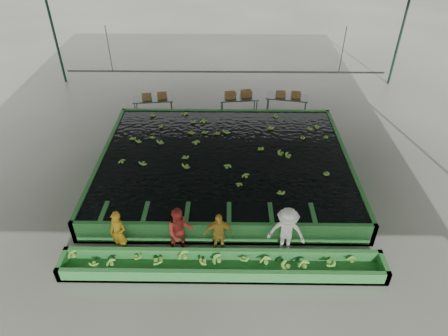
{
  "coord_description": "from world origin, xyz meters",
  "views": [
    {
      "loc": [
        0.17,
        -11.78,
        9.88
      ],
      "look_at": [
        0.0,
        0.5,
        1.0
      ],
      "focal_mm": 32.0,
      "sensor_mm": 36.0,
      "label": 1
    }
  ],
  "objects_px": {
    "worker_a": "(118,233)",
    "packing_table_right": "(286,105)",
    "box_stack_mid": "(238,97)",
    "box_stack_right": "(288,97)",
    "sorting_trough": "(222,266)",
    "packing_table_left": "(154,107)",
    "worker_c": "(218,234)",
    "packing_table_mid": "(239,105)",
    "worker_d": "(286,232)",
    "flotation_tank": "(224,165)",
    "box_stack_left": "(155,99)",
    "worker_b": "(180,232)"
  },
  "relations": [
    {
      "from": "packing_table_mid",
      "to": "worker_d",
      "type": "bearing_deg",
      "value": -82.13
    },
    {
      "from": "packing_table_left",
      "to": "packing_table_right",
      "type": "bearing_deg",
      "value": 1.94
    },
    {
      "from": "worker_a",
      "to": "sorting_trough",
      "type": "bearing_deg",
      "value": 10.06
    },
    {
      "from": "worker_d",
      "to": "box_stack_mid",
      "type": "relative_size",
      "value": 1.35
    },
    {
      "from": "worker_a",
      "to": "box_stack_left",
      "type": "relative_size",
      "value": 1.31
    },
    {
      "from": "sorting_trough",
      "to": "packing_table_left",
      "type": "relative_size",
      "value": 4.99
    },
    {
      "from": "flotation_tank",
      "to": "worker_a",
      "type": "xyz_separation_m",
      "value": [
        -3.3,
        -4.3,
        0.36
      ]
    },
    {
      "from": "worker_d",
      "to": "box_stack_mid",
      "type": "distance_m",
      "value": 9.79
    },
    {
      "from": "worker_b",
      "to": "box_stack_right",
      "type": "relative_size",
      "value": 1.44
    },
    {
      "from": "worker_c",
      "to": "packing_table_left",
      "type": "height_order",
      "value": "worker_c"
    },
    {
      "from": "worker_a",
      "to": "worker_b",
      "type": "relative_size",
      "value": 0.91
    },
    {
      "from": "worker_b",
      "to": "packing_table_left",
      "type": "xyz_separation_m",
      "value": [
        -2.34,
        9.37,
        -0.44
      ]
    },
    {
      "from": "worker_b",
      "to": "worker_d",
      "type": "distance_m",
      "value": 3.35
    },
    {
      "from": "worker_c",
      "to": "box_stack_mid",
      "type": "relative_size",
      "value": 1.19
    },
    {
      "from": "worker_b",
      "to": "box_stack_right",
      "type": "height_order",
      "value": "worker_b"
    },
    {
      "from": "worker_c",
      "to": "worker_d",
      "type": "xyz_separation_m",
      "value": [
        2.14,
        0.0,
        0.11
      ]
    },
    {
      "from": "flotation_tank",
      "to": "box_stack_left",
      "type": "bearing_deg",
      "value": 125.3
    },
    {
      "from": "worker_b",
      "to": "packing_table_left",
      "type": "relative_size",
      "value": 0.9
    },
    {
      "from": "worker_c",
      "to": "worker_d",
      "type": "height_order",
      "value": "worker_d"
    },
    {
      "from": "box_stack_mid",
      "to": "flotation_tank",
      "type": "bearing_deg",
      "value": -96.85
    },
    {
      "from": "worker_c",
      "to": "packing_table_mid",
      "type": "xyz_separation_m",
      "value": [
        0.81,
        9.61,
        -0.37
      ]
    },
    {
      "from": "box_stack_mid",
      "to": "worker_a",
      "type": "bearing_deg",
      "value": -112.16
    },
    {
      "from": "worker_d",
      "to": "packing_table_left",
      "type": "relative_size",
      "value": 0.92
    },
    {
      "from": "flotation_tank",
      "to": "sorting_trough",
      "type": "xyz_separation_m",
      "value": [
        0.0,
        -5.1,
        -0.2
      ]
    },
    {
      "from": "packing_table_mid",
      "to": "box_stack_right",
      "type": "bearing_deg",
      "value": -1.67
    },
    {
      "from": "flotation_tank",
      "to": "box_stack_right",
      "type": "bearing_deg",
      "value": 58.88
    },
    {
      "from": "sorting_trough",
      "to": "worker_a",
      "type": "distance_m",
      "value": 3.44
    },
    {
      "from": "sorting_trough",
      "to": "packing_table_mid",
      "type": "relative_size",
      "value": 5.14
    },
    {
      "from": "packing_table_left",
      "to": "box_stack_left",
      "type": "height_order",
      "value": "box_stack_left"
    },
    {
      "from": "box_stack_left",
      "to": "box_stack_right",
      "type": "xyz_separation_m",
      "value": [
        6.76,
        0.17,
        0.05
      ]
    },
    {
      "from": "packing_table_right",
      "to": "worker_a",
      "type": "bearing_deg",
      "value": -123.84
    },
    {
      "from": "worker_c",
      "to": "packing_table_mid",
      "type": "bearing_deg",
      "value": 79.32
    },
    {
      "from": "worker_a",
      "to": "box_stack_mid",
      "type": "height_order",
      "value": "worker_a"
    },
    {
      "from": "box_stack_mid",
      "to": "box_stack_right",
      "type": "distance_m",
      "value": 2.52
    },
    {
      "from": "sorting_trough",
      "to": "packing_table_mid",
      "type": "xyz_separation_m",
      "value": [
        0.68,
        10.41,
        0.19
      ]
    },
    {
      "from": "packing_table_mid",
      "to": "worker_b",
      "type": "bearing_deg",
      "value": -101.86
    },
    {
      "from": "worker_a",
      "to": "packing_table_right",
      "type": "distance_m",
      "value": 11.56
    },
    {
      "from": "worker_a",
      "to": "packing_table_left",
      "type": "distance_m",
      "value": 9.39
    },
    {
      "from": "worker_a",
      "to": "box_stack_right",
      "type": "bearing_deg",
      "value": 79.56
    },
    {
      "from": "flotation_tank",
      "to": "packing_table_left",
      "type": "xyz_separation_m",
      "value": [
        -3.68,
        5.07,
        0.01
      ]
    },
    {
      "from": "flotation_tank",
      "to": "worker_a",
      "type": "height_order",
      "value": "worker_a"
    },
    {
      "from": "flotation_tank",
      "to": "worker_d",
      "type": "height_order",
      "value": "worker_d"
    },
    {
      "from": "worker_a",
      "to": "packing_table_right",
      "type": "height_order",
      "value": "worker_a"
    },
    {
      "from": "sorting_trough",
      "to": "worker_d",
      "type": "xyz_separation_m",
      "value": [
        2.01,
        0.8,
        0.67
      ]
    },
    {
      "from": "sorting_trough",
      "to": "box_stack_right",
      "type": "distance_m",
      "value": 10.84
    },
    {
      "from": "worker_b",
      "to": "box_stack_left",
      "type": "distance_m",
      "value": 9.64
    },
    {
      "from": "packing_table_left",
      "to": "packing_table_mid",
      "type": "relative_size",
      "value": 1.03
    },
    {
      "from": "packing_table_left",
      "to": "box_stack_right",
      "type": "distance_m",
      "value": 6.87
    },
    {
      "from": "sorting_trough",
      "to": "worker_c",
      "type": "distance_m",
      "value": 0.99
    },
    {
      "from": "worker_a",
      "to": "worker_d",
      "type": "distance_m",
      "value": 5.31
    }
  ]
}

